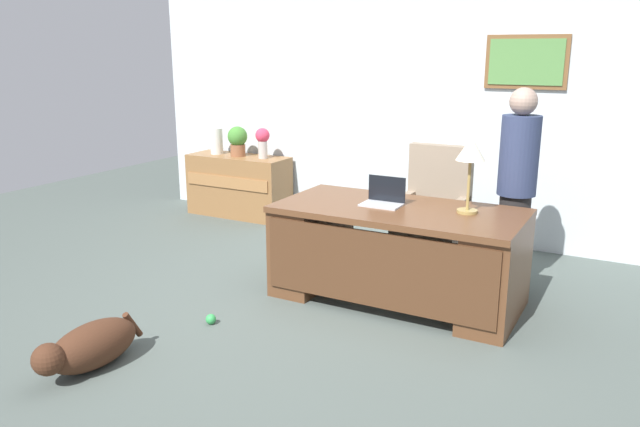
{
  "coord_description": "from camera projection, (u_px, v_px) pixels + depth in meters",
  "views": [
    {
      "loc": [
        2.19,
        -3.85,
        2.0
      ],
      "look_at": [
        -0.07,
        0.3,
        0.75
      ],
      "focal_mm": 34.8,
      "sensor_mm": 36.0,
      "label": 1
    }
  ],
  "objects": [
    {
      "name": "armchair",
      "position": [
        433.0,
        214.0,
        5.83
      ],
      "size": [
        0.6,
        0.59,
        1.14
      ],
      "color": "gray",
      "rests_on": "ground_plane"
    },
    {
      "name": "potted_plant",
      "position": [
        238.0,
        140.0,
        7.52
      ],
      "size": [
        0.24,
        0.24,
        0.36
      ],
      "color": "brown",
      "rests_on": "credenza"
    },
    {
      "name": "dog_lying",
      "position": [
        89.0,
        347.0,
        3.98
      ],
      "size": [
        0.35,
        0.81,
        0.3
      ],
      "color": "#472819",
      "rests_on": "ground_plane"
    },
    {
      "name": "dog_toy_ball",
      "position": [
        211.0,
        319.0,
        4.66
      ],
      "size": [
        0.08,
        0.08,
        0.08
      ],
      "primitive_type": "sphere",
      "color": "green",
      "rests_on": "ground_plane"
    },
    {
      "name": "vase_empty",
      "position": [
        217.0,
        141.0,
        7.67
      ],
      "size": [
        0.16,
        0.16,
        0.32
      ],
      "primitive_type": "cylinder",
      "color": "silver",
      "rests_on": "credenza"
    },
    {
      "name": "desk",
      "position": [
        396.0,
        251.0,
        5.0
      ],
      "size": [
        1.95,
        0.97,
        0.78
      ],
      "color": "brown",
      "rests_on": "ground_plane"
    },
    {
      "name": "vase_with_flowers",
      "position": [
        263.0,
        140.0,
        7.34
      ],
      "size": [
        0.17,
        0.17,
        0.36
      ],
      "color": "#BEB5AE",
      "rests_on": "credenza"
    },
    {
      "name": "back_wall",
      "position": [
        429.0,
        112.0,
        6.65
      ],
      "size": [
        7.0,
        0.16,
        2.7
      ],
      "color": "silver",
      "rests_on": "ground_plane"
    },
    {
      "name": "person_standing",
      "position": [
        517.0,
        187.0,
        5.21
      ],
      "size": [
        0.32,
        0.32,
        1.71
      ],
      "color": "#262323",
      "rests_on": "ground_plane"
    },
    {
      "name": "credenza",
      "position": [
        239.0,
        186.0,
        7.66
      ],
      "size": [
        1.27,
        0.5,
        0.75
      ],
      "color": "olive",
      "rests_on": "ground_plane"
    },
    {
      "name": "ground_plane",
      "position": [
        310.0,
        317.0,
        4.79
      ],
      "size": [
        12.0,
        12.0,
        0.0
      ],
      "primitive_type": "plane",
      "color": "#4C5651"
    },
    {
      "name": "desk_lamp",
      "position": [
        471.0,
        154.0,
        4.67
      ],
      "size": [
        0.22,
        0.22,
        0.59
      ],
      "color": "#9E8447",
      "rests_on": "desk"
    },
    {
      "name": "laptop",
      "position": [
        384.0,
        198.0,
        5.03
      ],
      "size": [
        0.32,
        0.22,
        0.23
      ],
      "color": "#B2B5BA",
      "rests_on": "desk"
    }
  ]
}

